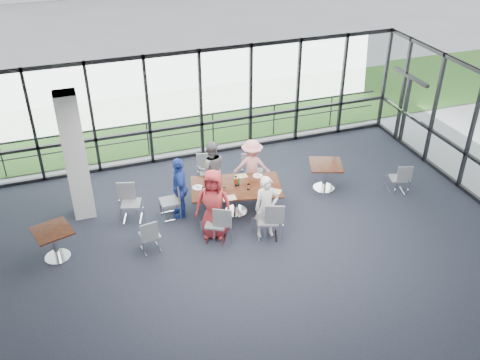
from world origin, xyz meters
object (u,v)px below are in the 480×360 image
object	(u,v)px
chair_main_nr	(268,220)
chair_main_fl	(209,174)
chair_main_end	(170,201)
diner_near_right	(266,207)
main_table	(236,190)
chair_main_nl	(216,224)
structural_column	(75,157)
diner_near_left	(214,204)
chair_main_fr	(254,172)
side_table_left	(53,235)
diner_end	(180,187)
diner_far_left	(211,169)
chair_spare_la	(150,235)
diner_far_right	(252,166)
chair_spare_lb	(131,203)
chair_spare_r	(398,178)
side_table_right	(325,168)

from	to	relation	value
chair_main_nr	chair_main_fl	bearing A→B (deg)	126.34
chair_main_end	diner_near_right	bearing A→B (deg)	52.44
main_table	chair_main_nl	bearing A→B (deg)	-117.42
structural_column	main_table	size ratio (longest dim) A/B	1.34
diner_near_left	chair_main_fr	bearing A→B (deg)	73.61
side_table_left	diner_end	xyz separation A→B (m)	(2.99, 0.71, 0.18)
diner_far_left	chair_spare_la	bearing A→B (deg)	51.79
chair_main_nl	structural_column	bearing A→B (deg)	170.40
diner_far_right	chair_main_nl	bearing A→B (deg)	69.38
diner_end	chair_spare_la	xyz separation A→B (m)	(-0.98, -1.13, -0.38)
main_table	diner_near_left	distance (m)	1.09
chair_spare_lb	structural_column	bearing A→B (deg)	-14.73
chair_main_nl	chair_main_fr	size ratio (longest dim) A/B	1.03
structural_column	diner_near_left	xyz separation A→B (m)	(2.78, -1.90, -0.74)
chair_spare_lb	chair_spare_r	distance (m)	6.86
chair_spare_la	structural_column	bearing A→B (deg)	114.78
chair_main_nl	chair_main_nr	world-z (taller)	chair_main_nr
structural_column	diner_near_right	bearing A→B (deg)	-30.31
structural_column	side_table_right	distance (m)	6.27
chair_main_nr	chair_main_fl	size ratio (longest dim) A/B	0.97
chair_main_end	chair_spare_r	size ratio (longest dim) A/B	1.10
side_table_left	chair_spare_lb	xyz separation A→B (m)	(1.82, 0.90, -0.15)
side_table_right	diner_end	distance (m)	3.89
side_table_left	diner_end	distance (m)	3.07
diner_near_left	chair_spare_r	size ratio (longest dim) A/B	2.08
side_table_left	chair_spare_lb	size ratio (longest dim) A/B	1.03
diner_end	chair_spare_la	distance (m)	1.54
main_table	chair_main_fr	xyz separation A→B (m)	(0.84, 0.97, -0.20)
structural_column	side_table_left	size ratio (longest dim) A/B	3.35
side_table_right	diner_near_left	distance (m)	3.50
structural_column	diner_end	xyz separation A→B (m)	(2.24, -0.84, -0.81)
side_table_right	chair_main_nr	world-z (taller)	chair_main_nr
structural_column	chair_main_end	size ratio (longest dim) A/B	3.53
chair_main_fr	chair_main_end	world-z (taller)	chair_main_end
main_table	side_table_right	bearing A→B (deg)	19.03
diner_end	chair_spare_la	size ratio (longest dim) A/B	1.91
chair_main_end	chair_main_fr	bearing A→B (deg)	103.90
main_table	side_table_right	size ratio (longest dim) A/B	2.25
diner_near_left	chair_spare_la	distance (m)	1.58
chair_spare_r	main_table	bearing A→B (deg)	-170.40
chair_spare_lb	chair_main_nr	bearing A→B (deg)	164.71
diner_end	chair_main_fl	bearing A→B (deg)	138.71
side_table_right	chair_spare_lb	xyz separation A→B (m)	(-5.05, 0.26, -0.16)
diner_far_right	chair_main_end	bearing A→B (deg)	31.90
side_table_right	diner_near_right	distance (m)	2.61
main_table	diner_end	size ratio (longest dim) A/B	1.50
structural_column	side_table_right	size ratio (longest dim) A/B	3.03
diner_near_left	diner_near_right	distance (m)	1.21
structural_column	diner_near_right	distance (m)	4.61
diner_end	chair_spare_lb	bearing A→B (deg)	-91.10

